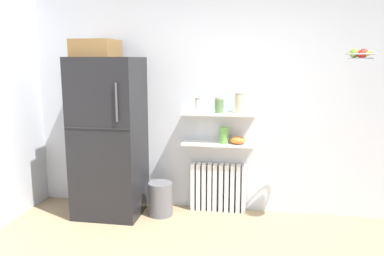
{
  "coord_description": "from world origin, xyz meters",
  "views": [
    {
      "loc": [
        0.44,
        -2.36,
        1.78
      ],
      "look_at": [
        -0.22,
        1.6,
        1.05
      ],
      "focal_mm": 35.57,
      "sensor_mm": 36.0,
      "label": 1
    }
  ],
  "objects_px": {
    "refrigerator": "(109,134)",
    "storage_jar_1": "(219,105)",
    "storage_jar_0": "(199,105)",
    "vase": "(224,135)",
    "radiator": "(218,188)",
    "shelf_bowl": "(238,140)",
    "hanging_fruit_basket": "(361,54)",
    "storage_jar_2": "(240,103)",
    "trash_bin": "(161,199)"
  },
  "relations": [
    {
      "from": "vase",
      "to": "shelf_bowl",
      "type": "relative_size",
      "value": 1.01
    },
    {
      "from": "storage_jar_2",
      "to": "trash_bin",
      "type": "xyz_separation_m",
      "value": [
        -0.88,
        -0.21,
        -1.1
      ]
    },
    {
      "from": "refrigerator",
      "to": "hanging_fruit_basket",
      "type": "xyz_separation_m",
      "value": [
        2.6,
        -0.2,
        0.88
      ]
    },
    {
      "from": "hanging_fruit_basket",
      "to": "trash_bin",
      "type": "bearing_deg",
      "value": 173.81
    },
    {
      "from": "radiator",
      "to": "trash_bin",
      "type": "xyz_separation_m",
      "value": [
        -0.64,
        -0.24,
        -0.09
      ]
    },
    {
      "from": "storage_jar_2",
      "to": "hanging_fruit_basket",
      "type": "height_order",
      "value": "hanging_fruit_basket"
    },
    {
      "from": "radiator",
      "to": "hanging_fruit_basket",
      "type": "height_order",
      "value": "hanging_fruit_basket"
    },
    {
      "from": "radiator",
      "to": "shelf_bowl",
      "type": "bearing_deg",
      "value": -7.75
    },
    {
      "from": "storage_jar_0",
      "to": "hanging_fruit_basket",
      "type": "distance_m",
      "value": 1.74
    },
    {
      "from": "radiator",
      "to": "shelf_bowl",
      "type": "height_order",
      "value": "shelf_bowl"
    },
    {
      "from": "radiator",
      "to": "shelf_bowl",
      "type": "xyz_separation_m",
      "value": [
        0.22,
        -0.03,
        0.59
      ]
    },
    {
      "from": "shelf_bowl",
      "to": "radiator",
      "type": "bearing_deg",
      "value": 172.25
    },
    {
      "from": "refrigerator",
      "to": "shelf_bowl",
      "type": "height_order",
      "value": "refrigerator"
    },
    {
      "from": "trash_bin",
      "to": "hanging_fruit_basket",
      "type": "bearing_deg",
      "value": -6.19
    },
    {
      "from": "radiator",
      "to": "storage_jar_2",
      "type": "height_order",
      "value": "storage_jar_2"
    },
    {
      "from": "vase",
      "to": "trash_bin",
      "type": "xyz_separation_m",
      "value": [
        -0.71,
        -0.21,
        -0.73
      ]
    },
    {
      "from": "storage_jar_1",
      "to": "hanging_fruit_basket",
      "type": "distance_m",
      "value": 1.53
    },
    {
      "from": "storage_jar_1",
      "to": "hanging_fruit_basket",
      "type": "height_order",
      "value": "hanging_fruit_basket"
    },
    {
      "from": "vase",
      "to": "shelf_bowl",
      "type": "xyz_separation_m",
      "value": [
        0.16,
        0.0,
        -0.05
      ]
    },
    {
      "from": "refrigerator",
      "to": "storage_jar_1",
      "type": "distance_m",
      "value": 1.3
    },
    {
      "from": "refrigerator",
      "to": "trash_bin",
      "type": "bearing_deg",
      "value": 1.42
    },
    {
      "from": "storage_jar_0",
      "to": "shelf_bowl",
      "type": "xyz_separation_m",
      "value": [
        0.45,
        0.0,
        -0.39
      ]
    },
    {
      "from": "storage_jar_0",
      "to": "storage_jar_1",
      "type": "relative_size",
      "value": 0.96
    },
    {
      "from": "refrigerator",
      "to": "storage_jar_1",
      "type": "height_order",
      "value": "refrigerator"
    },
    {
      "from": "storage_jar_2",
      "to": "hanging_fruit_basket",
      "type": "distance_m",
      "value": 1.32
    },
    {
      "from": "vase",
      "to": "shelf_bowl",
      "type": "distance_m",
      "value": 0.17
    },
    {
      "from": "shelf_bowl",
      "to": "hanging_fruit_basket",
      "type": "height_order",
      "value": "hanging_fruit_basket"
    },
    {
      "from": "refrigerator",
      "to": "trash_bin",
      "type": "relative_size",
      "value": 5.16
    },
    {
      "from": "radiator",
      "to": "hanging_fruit_basket",
      "type": "distance_m",
      "value": 2.1
    },
    {
      "from": "refrigerator",
      "to": "trash_bin",
      "type": "height_order",
      "value": "refrigerator"
    },
    {
      "from": "storage_jar_1",
      "to": "storage_jar_2",
      "type": "xyz_separation_m",
      "value": [
        0.23,
        0.0,
        0.03
      ]
    },
    {
      "from": "refrigerator",
      "to": "storage_jar_2",
      "type": "height_order",
      "value": "refrigerator"
    },
    {
      "from": "refrigerator",
      "to": "storage_jar_0",
      "type": "relative_size",
      "value": 12.02
    },
    {
      "from": "radiator",
      "to": "refrigerator",
      "type": "bearing_deg",
      "value": -168.45
    },
    {
      "from": "storage_jar_2",
      "to": "trash_bin",
      "type": "distance_m",
      "value": 1.42
    },
    {
      "from": "radiator",
      "to": "storage_jar_2",
      "type": "relative_size",
      "value": 2.87
    },
    {
      "from": "storage_jar_1",
      "to": "storage_jar_2",
      "type": "bearing_deg",
      "value": 0.0
    },
    {
      "from": "storage_jar_0",
      "to": "trash_bin",
      "type": "xyz_separation_m",
      "value": [
        -0.41,
        -0.21,
        -1.07
      ]
    },
    {
      "from": "storage_jar_0",
      "to": "vase",
      "type": "relative_size",
      "value": 0.89
    },
    {
      "from": "refrigerator",
      "to": "radiator",
      "type": "distance_m",
      "value": 1.42
    },
    {
      "from": "storage_jar_1",
      "to": "vase",
      "type": "xyz_separation_m",
      "value": [
        0.06,
        0.0,
        -0.34
      ]
    },
    {
      "from": "storage_jar_2",
      "to": "refrigerator",
      "type": "bearing_deg",
      "value": -171.39
    },
    {
      "from": "refrigerator",
      "to": "storage_jar_0",
      "type": "xyz_separation_m",
      "value": [
        1.0,
        0.22,
        0.32
      ]
    },
    {
      "from": "storage_jar_1",
      "to": "refrigerator",
      "type": "bearing_deg",
      "value": -169.79
    },
    {
      "from": "shelf_bowl",
      "to": "hanging_fruit_basket",
      "type": "xyz_separation_m",
      "value": [
        1.14,
        -0.43,
        0.95
      ]
    },
    {
      "from": "trash_bin",
      "to": "hanging_fruit_basket",
      "type": "xyz_separation_m",
      "value": [
        2.0,
        -0.22,
        1.63
      ]
    },
    {
      "from": "hanging_fruit_basket",
      "to": "vase",
      "type": "bearing_deg",
      "value": 161.86
    },
    {
      "from": "hanging_fruit_basket",
      "to": "storage_jar_1",
      "type": "bearing_deg",
      "value": 162.65
    },
    {
      "from": "radiator",
      "to": "trash_bin",
      "type": "height_order",
      "value": "radiator"
    },
    {
      "from": "storage_jar_0",
      "to": "storage_jar_2",
      "type": "distance_m",
      "value": 0.47
    }
  ]
}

